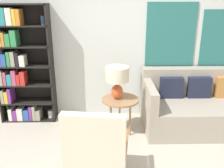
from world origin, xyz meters
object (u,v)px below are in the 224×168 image
(table_lamp, at_px, (117,78))
(bookshelf, at_px, (19,66))
(couch, at_px, (200,107))
(armchair, at_px, (96,147))
(side_table, at_px, (120,102))

(table_lamp, bearing_deg, bookshelf, 162.80)
(couch, xyz_separation_m, table_lamp, (-1.33, -0.18, 0.55))
(armchair, bearing_deg, bookshelf, 127.73)
(side_table, bearing_deg, couch, 8.76)
(bookshelf, xyz_separation_m, table_lamp, (1.55, -0.48, -0.05))
(armchair, relative_size, couch, 0.53)
(side_table, bearing_deg, bookshelf, 162.80)
(bookshelf, distance_m, table_lamp, 1.63)
(armchair, height_order, table_lamp, table_lamp)
(side_table, relative_size, table_lamp, 1.16)
(couch, height_order, side_table, couch)
(bookshelf, relative_size, table_lamp, 3.90)
(armchair, bearing_deg, side_table, 74.96)
(table_lamp, bearing_deg, couch, 7.85)
(bookshelf, xyz_separation_m, side_table, (1.60, -0.49, -0.43))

